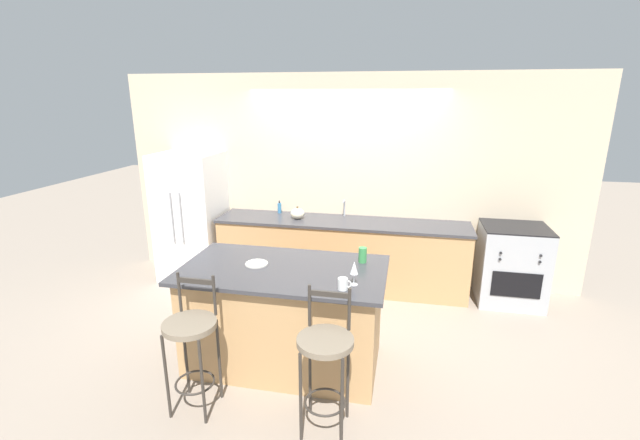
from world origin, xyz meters
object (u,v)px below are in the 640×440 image
Objects in this scene: dinner_plate at (257,264)px; soap_bottle at (280,208)px; tumbler_cup at (363,255)px; bar_stool_near at (191,338)px; bar_stool_far at (325,355)px; refrigerator at (192,216)px; wine_glass at (354,268)px; oven_range at (511,264)px; pumpkin_decoration at (298,213)px; coffee_mug at (343,284)px.

dinner_plate is 1.96m from soap_bottle.
bar_stool_near is at bearing -139.61° from tumbler_cup.
bar_stool_far is 7.80× the size of tumbler_cup.
refrigerator reaches higher than dinner_plate.
refrigerator is 8.44× the size of wine_glass.
bar_stool_near is at bearing -62.71° from refrigerator.
bar_stool_far is at bearing -125.53° from oven_range.
bar_stool_far reaches higher than soap_bottle.
wine_glass is 2.19m from pumpkin_decoration.
bar_stool_far is 1.12m from tumbler_cup.
coffee_mug is 0.63× the size of pumpkin_decoration.
pumpkin_decoration is at bearing 113.75° from coffee_mug.
coffee_mug is at bearing 82.38° from bar_stool_far.
dinner_plate is 0.97m from tumbler_cup.
bar_stool_far reaches higher than coffee_mug.
tumbler_cup is at bearing -55.69° from pumpkin_decoration.
tumbler_cup is at bearing 82.02° from bar_stool_far.
wine_glass is at bearing -91.73° from tumbler_cup.
tumbler_cup reaches higher than coffee_mug.
tumbler_cup is at bearing 81.76° from coffee_mug.
refrigerator is 10.08× the size of soap_bottle.
dinner_plate is at bearing -79.18° from soap_bottle.
dinner_plate is (-0.79, 0.78, 0.33)m from bar_stool_far.
refrigerator reaches higher than tumbler_cup.
refrigerator is 1.79× the size of oven_range.
refrigerator reaches higher than bar_stool_far.
soap_bottle is (-0.31, 0.22, 0.00)m from pumpkin_decoration.
tumbler_cup is (2.46, -1.43, 0.17)m from refrigerator.
bar_stool_far is 6.50× the size of soap_bottle.
bar_stool_near is 5.44× the size of wine_glass.
refrigerator is at bearing 133.29° from bar_stool_far.
bar_stool_near is 5.32× the size of dinner_plate.
dinner_plate is 1.86× the size of coffee_mug.
wine_glass is (0.13, 0.53, 0.47)m from bar_stool_far.
bar_stool_far is 0.57m from coffee_mug.
wine_glass is at bearing -63.44° from pumpkin_decoration.
wine_glass reaches higher than bar_stool_near.
pumpkin_decoration is at bearing 124.31° from tumbler_cup.
bar_stool_near is at bearing -138.79° from oven_range.
refrigerator is 8.24× the size of dinner_plate.
coffee_mug is (0.06, 0.43, 0.37)m from bar_stool_far.
wine_glass reaches higher than tumbler_cup.
wine_glass is at bearing -15.30° from dinner_plate.
refrigerator is at bearing 139.47° from coffee_mug.
dinner_plate is 0.92m from coffee_mug.
wine_glass is 1.20× the size of soap_bottle.
wine_glass reaches higher than bar_stool_far.
tumbler_cup is 1.76m from pumpkin_decoration.
soap_bottle is at bearing 120.55° from wine_glass.
pumpkin_decoration reaches higher than dinner_plate.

